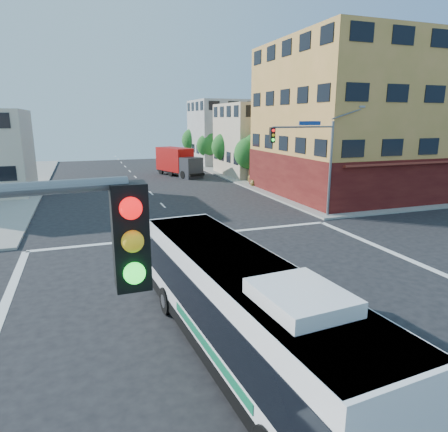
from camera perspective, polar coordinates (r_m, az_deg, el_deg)
name	(u,v)px	position (r m, az deg, el deg)	size (l,w,h in m)	color
ground	(252,297)	(16.82, 4.03, -11.48)	(120.00, 120.00, 0.00)	black
sidewalk_ne	(373,167)	(64.32, 20.57, 6.55)	(50.00, 50.00, 0.15)	gray
corner_building_ne	(367,132)	(41.65, 19.77, 11.21)	(18.10, 15.44, 14.00)	#CF904A
building_east_near	(268,140)	(53.26, 6.37, 10.81)	(12.06, 10.06, 9.00)	tan
building_east_far	(231,132)	(66.11, 1.00, 11.88)	(12.06, 10.06, 10.00)	#A8A8A2
signal_mast_ne	(312,151)	(28.96, 12.45, 9.12)	(7.91, 1.13, 8.07)	slate
street_tree_a	(251,151)	(45.71, 3.87, 9.23)	(3.60, 3.60, 5.53)	#372414
street_tree_b	(227,145)	(53.12, 0.41, 10.07)	(3.80, 3.80, 5.79)	#372414
street_tree_c	(209,144)	(60.71, -2.21, 10.24)	(3.40, 3.40, 5.29)	#372414
street_tree_d	(194,139)	(68.35, -4.25, 10.96)	(4.00, 4.00, 6.03)	#372414
transit_bus	(240,308)	(12.08, 2.37, -13.00)	(3.48, 12.06, 3.52)	black
box_truck	(179,162)	(51.74, -6.51, 7.61)	(4.75, 8.11, 3.51)	#28282E
parked_car	(256,178)	(44.73, 4.65, 5.41)	(1.67, 4.15, 1.41)	#B79747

